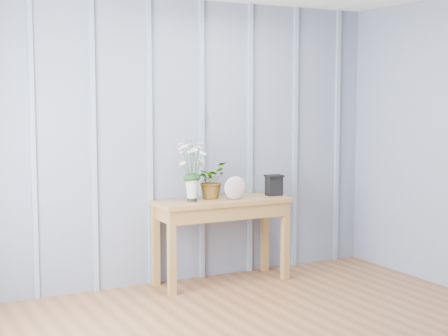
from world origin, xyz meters
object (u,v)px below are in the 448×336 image
sideboard (221,212)px  carved_box (274,185)px  daisy_vase (192,163)px  felt_disc_vessel (235,188)px

sideboard → carved_box: carved_box is taller
sideboard → carved_box: bearing=-2.2°
sideboard → daisy_vase: bearing=-177.7°
felt_disc_vessel → daisy_vase: bearing=174.0°
felt_disc_vessel → carved_box: (0.44, 0.07, -0.01)m
felt_disc_vessel → sideboard: bearing=141.8°
felt_disc_vessel → carved_box: size_ratio=1.09×
sideboard → felt_disc_vessel: size_ratio=5.81×
sideboard → carved_box: (0.53, -0.02, 0.21)m
daisy_vase → sideboard: bearing=2.3°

